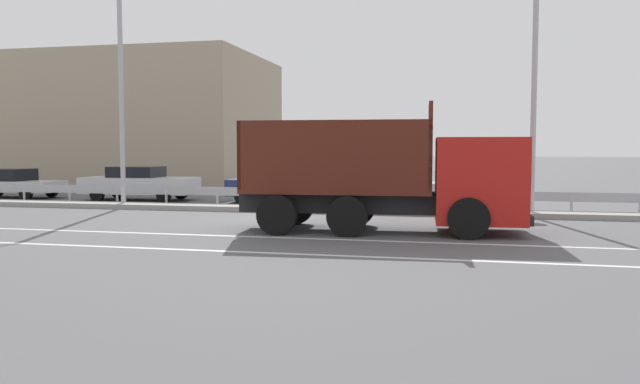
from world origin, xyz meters
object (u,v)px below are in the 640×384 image
Objects in this scene: median_road_sign at (510,181)px; parked_car_4 at (276,185)px; street_lamp_1 at (119,88)px; dump_truck at (418,184)px; parked_car_3 at (139,183)px; street_lamp_2 at (535,56)px; parked_car_2 at (10,183)px; parked_car_5 at (389,188)px.

parked_car_4 is (-9.05, 3.49, -0.46)m from median_road_sign.
street_lamp_1 is at bearing 179.95° from median_road_sign.
parked_car_3 is at bearing -124.95° from dump_truck.
parked_car_3 is (-1.03, 3.25, -3.74)m from street_lamp_1.
street_lamp_2 is 1.90× the size of parked_car_3.
dump_truck is 1.55× the size of parked_car_2.
street_lamp_1 reaches higher than parked_car_5.
median_road_sign is 0.44× the size of parked_car_3.
parked_car_5 is at bearing 93.41° from parked_car_2.
parked_car_2 is at bearing -115.27° from dump_truck.
parked_car_5 is (-5.02, 3.37, -4.47)m from street_lamp_2.
street_lamp_1 is at bearing 15.39° from parked_car_3.
parked_car_2 is 1.27× the size of parked_car_4.
parked_car_5 is at bearing 87.74° from parked_car_3.
parked_car_3 is 6.10m from parked_car_4.
parked_car_2 is at bearing 171.54° from median_road_sign.
parked_car_3 is 10.81m from parked_car_5.
parked_car_4 is (12.49, 0.29, 0.05)m from parked_car_2.
parked_car_3 is (-15.83, 3.39, -4.42)m from street_lamp_2.
median_road_sign is 0.44× the size of parked_car_2.
parked_car_2 is (-21.53, 3.20, -0.51)m from median_road_sign.
median_road_sign is at bearing -113.94° from parked_car_4.
street_lamp_1 is (-11.42, 4.45, 3.20)m from dump_truck.
dump_truck reaches higher than parked_car_2.
dump_truck is at bearing 71.20° from parked_car_2.
street_lamp_1 is (-14.11, 0.01, 3.31)m from median_road_sign.
parked_car_5 is (17.20, 0.04, 0.03)m from parked_car_2.
street_lamp_2 reaches higher than street_lamp_1.
parked_car_3 is at bearing 89.74° from parked_car_5.
parked_car_4 reaches higher than parked_car_5.
median_road_sign is at bearing -0.05° from street_lamp_1.
dump_truck is 3.50× the size of median_road_sign.
parked_car_4 is (5.07, 3.48, -3.77)m from street_lamp_1.
parked_car_4 is 4.72m from parked_car_5.
parked_car_3 is 1.26× the size of parked_car_4.
street_lamp_1 reaches higher than median_road_sign.
street_lamp_1 reaches higher than parked_car_2.
parked_car_3 reaches higher than parked_car_4.
parked_car_2 is 12.49m from parked_car_4.
median_road_sign reaches higher than parked_car_4.
street_lamp_1 reaches higher than dump_truck.
parked_car_2 is 17.20m from parked_car_5.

